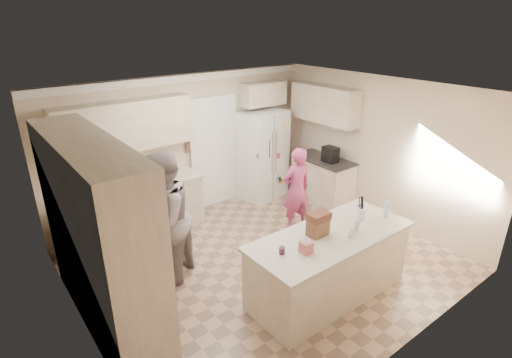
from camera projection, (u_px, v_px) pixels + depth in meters
floor at (265, 262)px, 6.18m from camera, size 5.20×4.60×0.02m
ceiling at (266, 92)px, 5.18m from camera, size 5.20×4.60×0.02m
wall_back at (187, 146)px, 7.36m from camera, size 5.20×0.02×2.60m
wall_front at (411, 257)px, 3.99m from camera, size 5.20×0.02×2.60m
wall_left at (73, 245)px, 4.20m from camera, size 0.02×4.60×2.60m
wall_right at (378, 150)px, 7.16m from camera, size 0.02×4.60×2.60m
crown_back at (183, 78)px, 6.86m from camera, size 5.20×0.08×0.12m
pantry_bank at (99, 238)px, 4.57m from camera, size 0.60×2.60×2.35m
back_base_cab at (139, 211)px, 6.81m from camera, size 2.20×0.60×0.88m
back_countertop at (136, 186)px, 6.63m from camera, size 2.24×0.63×0.04m
back_upper_cab at (126, 126)px, 6.35m from camera, size 2.20×0.35×0.80m
doorway_opening at (213, 153)px, 7.75m from camera, size 0.90×0.06×2.10m
doorway_casing at (214, 154)px, 7.72m from camera, size 1.02×0.03×2.22m
wall_frame_upper at (188, 133)px, 7.25m from camera, size 0.15×0.02×0.20m
wall_frame_lower at (189, 147)px, 7.35m from camera, size 0.15×0.02×0.20m
refrigerator at (262, 155)px, 8.12m from camera, size 1.01×0.85×1.80m
fridge_seam at (273, 160)px, 7.86m from camera, size 0.02×0.02×1.78m
fridge_dispenser at (265, 150)px, 7.63m from camera, size 0.22×0.03×0.35m
fridge_handle_l at (272, 153)px, 7.76m from camera, size 0.02×0.02×0.85m
fridge_handle_r at (276, 152)px, 7.82m from camera, size 0.02×0.02×0.85m
over_fridge_cab at (263, 94)px, 7.86m from camera, size 0.95×0.35×0.45m
right_base_cab at (322, 181)px, 8.04m from camera, size 0.60×1.20×0.88m
right_countertop at (323, 160)px, 7.86m from camera, size 0.63×1.24×0.04m
right_upper_cab at (324, 104)px, 7.68m from camera, size 0.35×1.50×0.70m
coffee_maker at (330, 154)px, 7.63m from camera, size 0.22×0.28×0.30m
island_base at (329, 266)px, 5.31m from camera, size 2.20×0.90×0.88m
island_top at (331, 236)px, 5.14m from camera, size 2.28×0.96×0.05m
utensil_crock at (361, 213)px, 5.51m from camera, size 0.13×0.13×0.15m
tissue_box at (306, 247)px, 4.72m from camera, size 0.13×0.13×0.14m
tissue_plume at (307, 239)px, 4.68m from camera, size 0.08×0.08×0.08m
dollhouse_body at (318, 227)px, 5.08m from camera, size 0.26×0.18×0.22m
dollhouse_roof at (319, 216)px, 5.02m from camera, size 0.28×0.20×0.10m
jam_jar at (282, 251)px, 4.70m from camera, size 0.07×0.07×0.09m
greeting_card_a at (352, 231)px, 5.04m from camera, size 0.12×0.06×0.16m
greeting_card_b at (356, 226)px, 5.16m from camera, size 0.12×0.05×0.16m
water_bottle at (387, 210)px, 5.51m from camera, size 0.07×0.07×0.24m
shaker_salt at (359, 208)px, 5.74m from camera, size 0.05×0.05×0.09m
shaker_pepper at (362, 206)px, 5.78m from camera, size 0.05×0.05×0.09m
teen_boy at (165, 219)px, 5.42m from camera, size 1.19×1.16×1.94m
teen_girl at (296, 190)px, 6.86m from camera, size 0.60×0.44×1.51m
fridge_magnets at (274, 160)px, 7.86m from camera, size 0.76×0.02×1.44m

